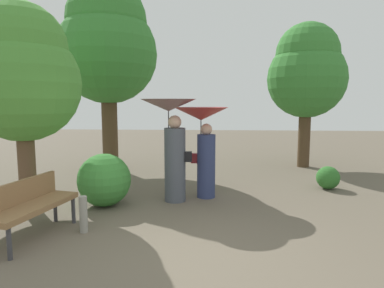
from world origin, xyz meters
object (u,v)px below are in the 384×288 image
object	(u,v)px
person_left	(172,134)
tree_mid_left	(21,73)
tree_near_right	(307,71)
path_marker_post	(83,214)
park_bench	(29,203)
person_right	(203,133)
tree_near_left	(107,44)

from	to	relation	value
person_left	tree_mid_left	size ratio (longest dim) A/B	0.54
tree_mid_left	person_left	bearing A→B (deg)	14.11
person_left	tree_near_right	bearing A→B (deg)	-34.38
person_left	path_marker_post	distance (m)	2.33
person_left	park_bench	size ratio (longest dim) A/B	1.29
person_right	tree_mid_left	size ratio (longest dim) A/B	0.50
park_bench	path_marker_post	xyz separation A→B (m)	(0.69, 0.24, -0.23)
person_left	person_right	size ratio (longest dim) A/B	1.09
person_left	person_right	distance (m)	0.67
tree_mid_left	path_marker_post	distance (m)	2.84
path_marker_post	tree_near_left	bearing A→B (deg)	102.25
tree_near_right	path_marker_post	size ratio (longest dim) A/B	7.72
person_left	tree_near_left	xyz separation A→B (m)	(-2.15, 2.93, 2.21)
tree_near_right	path_marker_post	xyz separation A→B (m)	(-4.70, -5.56, -2.59)
park_bench	tree_near_right	distance (m)	8.26
park_bench	tree_near_left	xyz separation A→B (m)	(-0.32, 4.90, 3.05)
tree_near_right	park_bench	bearing A→B (deg)	-132.89
tree_mid_left	path_marker_post	bearing A→B (deg)	-36.50
tree_near_right	path_marker_post	bearing A→B (deg)	-130.19
tree_near_left	person_right	bearing A→B (deg)	-43.72
person_left	tree_mid_left	xyz separation A→B (m)	(-2.59, -0.65, 1.12)
path_marker_post	tree_near_right	bearing A→B (deg)	49.81
tree_near_left	tree_near_right	world-z (taller)	tree_near_left
person_left	tree_near_left	bearing A→B (deg)	44.76
person_right	tree_near_right	world-z (taller)	tree_near_right
person_left	tree_near_right	xyz separation A→B (m)	(3.56, 3.83, 1.52)
path_marker_post	person_right	bearing A→B (deg)	49.59
path_marker_post	tree_mid_left	bearing A→B (deg)	143.50
tree_near_right	tree_mid_left	size ratio (longest dim) A/B	1.16
park_bench	person_left	bearing A→B (deg)	-31.63
person_left	tree_near_right	world-z (taller)	tree_near_right
person_right	tree_near_right	distance (m)	4.85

